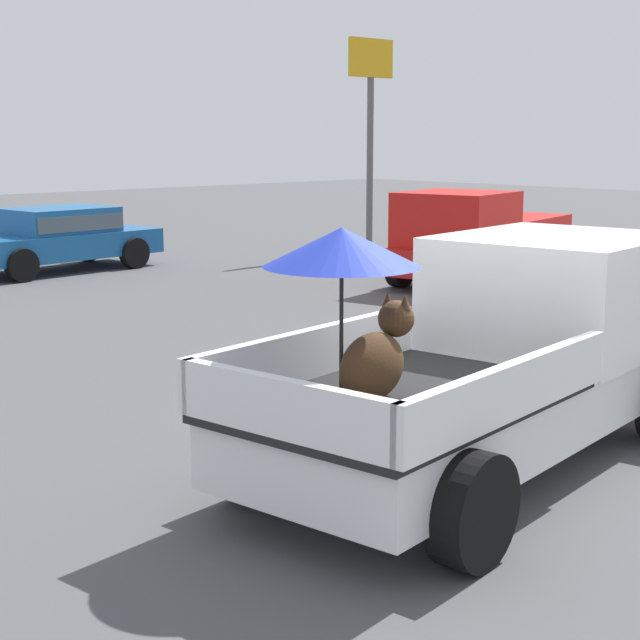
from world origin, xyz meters
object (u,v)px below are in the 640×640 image
motel_sign (370,103)px  parked_sedan_near (58,236)px  pickup_truck_red (479,237)px  pickup_truck_main (503,351)px

motel_sign → parked_sedan_near: bearing=164.5°
pickup_truck_red → motel_sign: size_ratio=1.00×
parked_sedan_near → motel_sign: 8.10m
parked_sedan_near → pickup_truck_red: bearing=121.7°
parked_sedan_near → pickup_truck_main: bearing=73.0°
pickup_truck_red → parked_sedan_near: (-5.20, 7.05, -0.13)m
pickup_truck_red → parked_sedan_near: bearing=-66.0°
pickup_truck_main → parked_sedan_near: pickup_truck_main is taller
parked_sedan_near → motel_sign: bearing=159.8°
pickup_truck_main → parked_sedan_near: 14.01m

